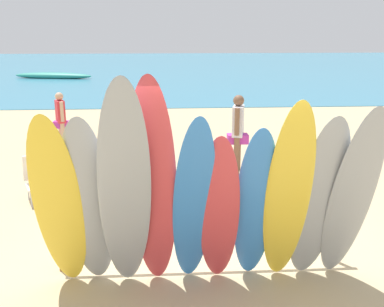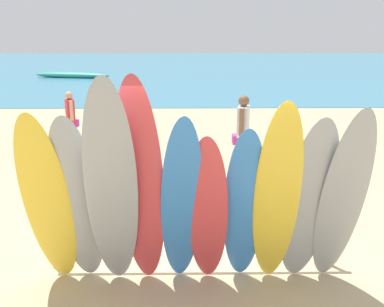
{
  "view_description": "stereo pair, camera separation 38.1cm",
  "coord_description": "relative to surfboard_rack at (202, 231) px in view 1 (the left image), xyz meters",
  "views": [
    {
      "loc": [
        -0.47,
        -5.44,
        3.03
      ],
      "look_at": [
        0.0,
        2.06,
        0.98
      ],
      "focal_mm": 43.06,
      "sensor_mm": 36.0,
      "label": 1
    },
    {
      "loc": [
        -0.09,
        -5.45,
        3.03
      ],
      "look_at": [
        0.0,
        2.06,
        0.98
      ],
      "focal_mm": 43.06,
      "sensor_mm": 36.0,
      "label": 2
    }
  ],
  "objects": [
    {
      "name": "ground",
      "position": [
        0.0,
        14.0,
        -0.5
      ],
      "size": [
        60.0,
        60.0,
        0.0
      ],
      "primitive_type": "plane",
      "color": "tan"
    },
    {
      "name": "surfboard_blue_4",
      "position": [
        -0.15,
        -0.6,
        0.6
      ],
      "size": [
        0.55,
        0.89,
        2.21
      ],
      "primitive_type": "ellipsoid",
      "rotation": [
        0.35,
        0.0,
        0.09
      ],
      "color": "#337AD1",
      "rests_on": "ground"
    },
    {
      "name": "surfboard_yellow_7",
      "position": [
        0.92,
        -0.62,
        0.68
      ],
      "size": [
        0.56,
        0.89,
        2.37
      ],
      "primitive_type": "ellipsoid",
      "rotation": [
        0.32,
        0.0,
        -0.05
      ],
      "color": "yellow",
      "rests_on": "ground"
    },
    {
      "name": "distant_boat",
      "position": [
        -7.23,
        23.71,
        -0.32
      ],
      "size": [
        4.99,
        1.78,
        0.39
      ],
      "color": "teal",
      "rests_on": "ground"
    },
    {
      "name": "ocean_water",
      "position": [
        0.0,
        32.31,
        -0.49
      ],
      "size": [
        60.0,
        40.0,
        0.02
      ],
      "primitive_type": "cube",
      "color": "teal",
      "rests_on": "ground"
    },
    {
      "name": "surfboard_grey_1",
      "position": [
        -1.31,
        -0.63,
        0.62
      ],
      "size": [
        0.57,
        0.99,
        2.24
      ],
      "primitive_type": "ellipsoid",
      "rotation": [
        0.39,
        0.0,
        0.03
      ],
      "color": "#999EA3",
      "rests_on": "ground"
    },
    {
      "name": "surfboard_red_3",
      "position": [
        -0.6,
        -0.65,
        0.81
      ],
      "size": [
        0.56,
        0.92,
        2.63
      ],
      "primitive_type": "ellipsoid",
      "rotation": [
        0.31,
        0.0,
        -0.05
      ],
      "color": "#D13D42",
      "rests_on": "ground"
    },
    {
      "name": "surfboard_rack",
      "position": [
        0.0,
        0.0,
        0.0
      ],
      "size": [
        3.75,
        0.07,
        0.62
      ],
      "color": "brown",
      "rests_on": "ground"
    },
    {
      "name": "surfboard_blue_6",
      "position": [
        0.57,
        -0.52,
        0.52
      ],
      "size": [
        0.51,
        0.77,
        2.05
      ],
      "primitive_type": "ellipsoid",
      "rotation": [
        0.32,
        0.0,
        -0.04
      ],
      "color": "#337AD1",
      "rests_on": "ground"
    },
    {
      "name": "surfboard_yellow_0",
      "position": [
        -1.63,
        -0.67,
        0.63
      ],
      "size": [
        0.55,
        0.99,
        2.27
      ],
      "primitive_type": "ellipsoid",
      "rotation": [
        0.39,
        0.0,
        0.01
      ],
      "color": "yellow",
      "rests_on": "ground"
    },
    {
      "name": "surfboard_grey_9",
      "position": [
        1.65,
        -0.64,
        0.65
      ],
      "size": [
        0.54,
        0.94,
        2.3
      ],
      "primitive_type": "ellipsoid",
      "rotation": [
        0.36,
        0.0,
        0.03
      ],
      "color": "#999EA3",
      "rests_on": "ground"
    },
    {
      "name": "beach_chair_blue",
      "position": [
        -2.74,
        2.66,
        -0.07
      ],
      "size": [
        0.71,
        0.8,
        0.83
      ],
      "rotation": [
        0.0,
        0.0,
        0.39
      ],
      "color": "#B7B7BC",
      "rests_on": "ground"
    },
    {
      "name": "surfboard_grey_8",
      "position": [
        1.29,
        -0.58,
        0.59
      ],
      "size": [
        0.62,
        0.82,
        2.18
      ],
      "primitive_type": "ellipsoid",
      "rotation": [
        0.33,
        0.0,
        0.05
      ],
      "color": "#999EA3",
      "rests_on": "ground"
    },
    {
      "name": "beachgoer_near_rack",
      "position": [
        -3.08,
        6.24,
        0.35
      ],
      "size": [
        0.38,
        0.52,
        1.48
      ],
      "rotation": [
        0.0,
        0.0,
        1.96
      ],
      "color": "tan",
      "rests_on": "ground"
    },
    {
      "name": "beachgoer_midbeach",
      "position": [
        1.1,
        4.02,
        0.47
      ],
      "size": [
        0.44,
        0.62,
        1.69
      ],
      "rotation": [
        0.0,
        0.0,
        4.46
      ],
      "color": "brown",
      "rests_on": "ground"
    },
    {
      "name": "surfboard_grey_2",
      "position": [
        -0.9,
        -0.8,
        0.82
      ],
      "size": [
        0.67,
        1.19,
        2.65
      ],
      "primitive_type": "ellipsoid",
      "rotation": [
        0.39,
        0.0,
        0.09
      ],
      "color": "#999EA3",
      "rests_on": "ground"
    },
    {
      "name": "surfboard_red_5",
      "position": [
        0.14,
        -0.56,
        0.49
      ],
      "size": [
        0.53,
        0.76,
        1.98
      ],
      "primitive_type": "ellipsoid",
      "rotation": [
        0.32,
        0.0,
        -0.08
      ],
      "color": "#D13D42",
      "rests_on": "ground"
    }
  ]
}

